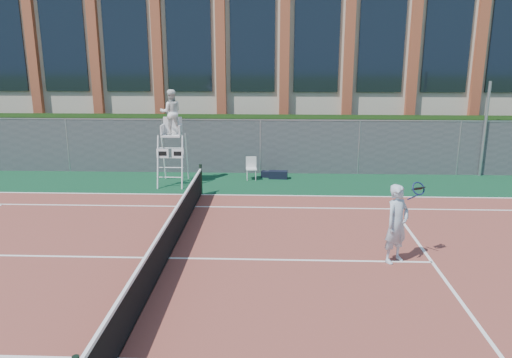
{
  "coord_description": "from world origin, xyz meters",
  "views": [
    {
      "loc": [
        2.59,
        -11.23,
        5.01
      ],
      "look_at": [
        2.04,
        3.0,
        1.27
      ],
      "focal_mm": 35.0,
      "sensor_mm": 36.0,
      "label": 1
    }
  ],
  "objects_px": {
    "steel_pole": "(485,130)",
    "tennis_player": "(397,224)",
    "umpire_chair": "(171,115)",
    "plastic_chair": "(251,166)"
  },
  "relations": [
    {
      "from": "umpire_chair",
      "to": "plastic_chair",
      "type": "distance_m",
      "value": 3.68
    },
    {
      "from": "umpire_chair",
      "to": "tennis_player",
      "type": "height_order",
      "value": "umpire_chair"
    },
    {
      "from": "steel_pole",
      "to": "plastic_chair",
      "type": "xyz_separation_m",
      "value": [
        -9.24,
        -0.89,
        -1.36
      ]
    },
    {
      "from": "steel_pole",
      "to": "tennis_player",
      "type": "height_order",
      "value": "steel_pole"
    },
    {
      "from": "umpire_chair",
      "to": "steel_pole",
      "type": "bearing_deg",
      "value": 7.73
    },
    {
      "from": "umpire_chair",
      "to": "plastic_chair",
      "type": "height_order",
      "value": "umpire_chair"
    },
    {
      "from": "umpire_chair",
      "to": "plastic_chair",
      "type": "xyz_separation_m",
      "value": [
        2.93,
        0.76,
        -2.1
      ]
    },
    {
      "from": "steel_pole",
      "to": "umpire_chair",
      "type": "distance_m",
      "value": 12.3
    },
    {
      "from": "umpire_chair",
      "to": "plastic_chair",
      "type": "bearing_deg",
      "value": 14.5
    },
    {
      "from": "steel_pole",
      "to": "tennis_player",
      "type": "xyz_separation_m",
      "value": [
        -5.41,
        -8.67,
        -0.9
      ]
    }
  ]
}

